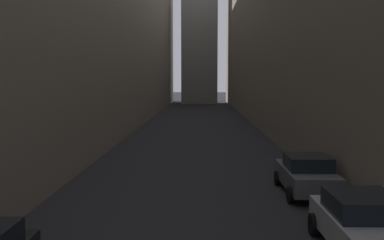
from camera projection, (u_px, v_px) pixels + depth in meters
name	position (u px, v px, depth m)	size (l,w,h in m)	color
ground_plane	(198.00, 128.00, 44.66)	(264.00, 264.00, 0.00)	#232326
building_block_left	(61.00, 11.00, 45.98)	(15.32, 108.00, 22.12)	gray
building_block_right	(322.00, 18.00, 45.58)	(12.67, 108.00, 20.60)	#756B5B
parked_car_right_third	(363.00, 223.00, 12.19)	(2.01, 4.12, 1.54)	#B7B7BC
parked_car_right_far	(307.00, 174.00, 18.64)	(1.98, 4.43, 1.53)	#4C4C51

